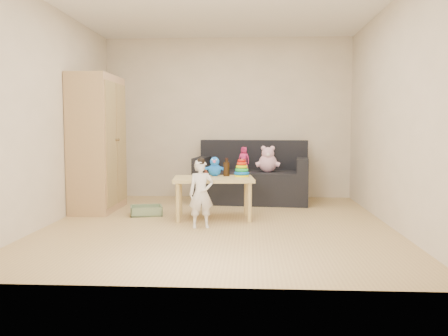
# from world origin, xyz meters

# --- Properties ---
(room) EXTENTS (4.50, 4.50, 4.50)m
(room) POSITION_xyz_m (0.00, 0.00, 1.30)
(room) COLOR tan
(room) RESTS_ON ground
(wardrobe) EXTENTS (0.52, 1.03, 1.86)m
(wardrobe) POSITION_xyz_m (-1.73, 0.87, 0.93)
(wardrobe) COLOR tan
(wardrobe) RESTS_ON ground
(sofa) EXTENTS (1.78, 1.02, 0.48)m
(sofa) POSITION_xyz_m (0.40, 1.69, 0.24)
(sofa) COLOR black
(sofa) RESTS_ON ground
(play_table) EXTENTS (1.05, 0.72, 0.52)m
(play_table) POSITION_xyz_m (-0.09, 0.34, 0.26)
(play_table) COLOR #D0B772
(play_table) RESTS_ON ground
(storage_bin) EXTENTS (0.47, 0.40, 0.12)m
(storage_bin) POSITION_xyz_m (-0.99, 0.53, 0.06)
(storage_bin) COLOR gray
(storage_bin) RESTS_ON ground
(toddler) EXTENTS (0.32, 0.25, 0.76)m
(toddler) POSITION_xyz_m (-0.19, -0.21, 0.38)
(toddler) COLOR white
(toddler) RESTS_ON ground
(pink_bear) EXTENTS (0.30, 0.27, 0.33)m
(pink_bear) POSITION_xyz_m (0.64, 1.59, 0.65)
(pink_bear) COLOR #F1B2CB
(pink_bear) RESTS_ON sofa
(doll) EXTENTS (0.22, 0.19, 0.37)m
(doll) POSITION_xyz_m (0.27, 1.68, 0.66)
(doll) COLOR #E42A72
(doll) RESTS_ON sofa
(ring_stacker) EXTENTS (0.20, 0.20, 0.23)m
(ring_stacker) POSITION_xyz_m (0.26, 0.47, 0.61)
(ring_stacker) COLOR #FFFC0D
(ring_stacker) RESTS_ON play_table
(brown_bottle) EXTENTS (0.08, 0.08, 0.23)m
(brown_bottle) POSITION_xyz_m (0.07, 0.51, 0.62)
(brown_bottle) COLOR black
(brown_bottle) RESTS_ON play_table
(blue_plush) EXTENTS (0.22, 0.18, 0.25)m
(blue_plush) POSITION_xyz_m (-0.09, 0.53, 0.65)
(blue_plush) COLOR #1C79FF
(blue_plush) RESTS_ON play_table
(wooden_figure) EXTENTS (0.05, 0.04, 0.10)m
(wooden_figure) POSITION_xyz_m (-0.18, 0.29, 0.58)
(wooden_figure) COLOR #5C281C
(wooden_figure) RESTS_ON play_table
(yellow_book) EXTENTS (0.23, 0.23, 0.02)m
(yellow_book) POSITION_xyz_m (-0.27, 0.49, 0.53)
(yellow_book) COLOR yellow
(yellow_book) RESTS_ON play_table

